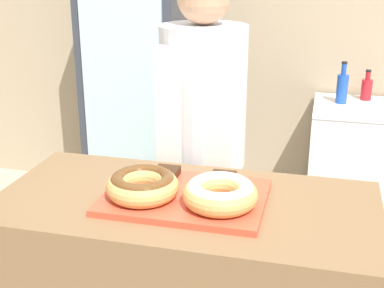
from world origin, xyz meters
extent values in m
cube|color=tan|center=(0.00, 2.13, 1.35)|extent=(8.00, 0.06, 2.70)
cube|color=#D84C33|center=(0.00, 0.00, 0.95)|extent=(0.57, 0.42, 0.02)
torus|color=tan|center=(-0.14, -0.06, 1.00)|extent=(0.26, 0.26, 0.08)
torus|color=brown|center=(-0.14, -0.06, 1.03)|extent=(0.23, 0.23, 0.05)
torus|color=tan|center=(0.14, -0.06, 1.00)|extent=(0.26, 0.26, 0.08)
torus|color=white|center=(0.14, -0.06, 1.03)|extent=(0.23, 0.23, 0.05)
cube|color=#382111|center=(-0.11, 0.14, 0.98)|extent=(0.09, 0.09, 0.03)
cube|color=#382111|center=(0.11, 0.14, 0.98)|extent=(0.09, 0.09, 0.03)
cylinder|color=#4C4C51|center=(-0.07, 0.59, 0.42)|extent=(0.28, 0.28, 0.85)
cylinder|color=silver|center=(-0.07, 0.59, 1.17)|extent=(0.39, 0.39, 0.64)
cube|color=white|center=(-0.07, 0.41, 0.75)|extent=(0.33, 0.02, 1.34)
cube|color=#333842|center=(-0.81, 1.77, 0.92)|extent=(0.66, 0.58, 1.85)
cube|color=silver|center=(-0.81, 1.47, 0.96)|extent=(0.54, 0.02, 1.48)
cube|color=white|center=(0.88, 1.77, 0.43)|extent=(0.95, 0.60, 0.85)
cylinder|color=red|center=(0.73, 1.95, 0.92)|extent=(0.07, 0.07, 0.14)
cylinder|color=red|center=(0.73, 1.95, 1.02)|extent=(0.03, 0.03, 0.05)
cylinder|color=black|center=(0.73, 1.95, 1.05)|extent=(0.04, 0.04, 0.01)
cylinder|color=#1E4CB2|center=(0.57, 1.82, 0.95)|extent=(0.07, 0.07, 0.19)
cylinder|color=#1E4CB2|center=(0.57, 1.82, 1.08)|extent=(0.03, 0.03, 0.07)
cylinder|color=black|center=(0.57, 1.82, 1.12)|extent=(0.04, 0.04, 0.01)
camera|label=1|loc=(0.45, -1.68, 1.78)|focal=50.00mm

